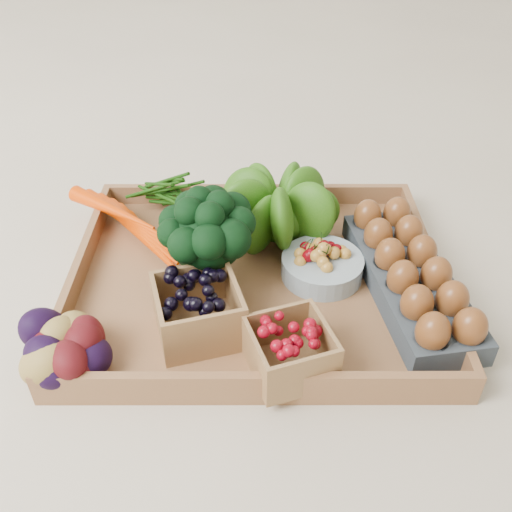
{
  "coord_description": "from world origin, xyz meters",
  "views": [
    {
      "loc": [
        -0.0,
        -0.67,
        0.58
      ],
      "look_at": [
        0.0,
        0.0,
        0.06
      ],
      "focal_mm": 40.0,
      "sensor_mm": 36.0,
      "label": 1
    }
  ],
  "objects_px": {
    "tray": "(256,283)",
    "cherry_bowl": "(322,267)",
    "broccoli": "(207,253)",
    "egg_carton": "(409,282)"
  },
  "relations": [
    {
      "from": "broccoli",
      "to": "cherry_bowl",
      "type": "xyz_separation_m",
      "value": [
        0.17,
        0.02,
        -0.04
      ]
    },
    {
      "from": "tray",
      "to": "cherry_bowl",
      "type": "bearing_deg",
      "value": 5.17
    },
    {
      "from": "broccoli",
      "to": "cherry_bowl",
      "type": "relative_size",
      "value": 1.16
    },
    {
      "from": "broccoli",
      "to": "cherry_bowl",
      "type": "distance_m",
      "value": 0.18
    },
    {
      "from": "broccoli",
      "to": "egg_carton",
      "type": "relative_size",
      "value": 0.46
    },
    {
      "from": "tray",
      "to": "broccoli",
      "type": "relative_size",
      "value": 3.79
    },
    {
      "from": "tray",
      "to": "egg_carton",
      "type": "bearing_deg",
      "value": -7.14
    },
    {
      "from": "broccoli",
      "to": "tray",
      "type": "bearing_deg",
      "value": 6.98
    },
    {
      "from": "tray",
      "to": "cherry_bowl",
      "type": "distance_m",
      "value": 0.1
    },
    {
      "from": "tray",
      "to": "egg_carton",
      "type": "xyz_separation_m",
      "value": [
        0.23,
        -0.03,
        0.03
      ]
    }
  ]
}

